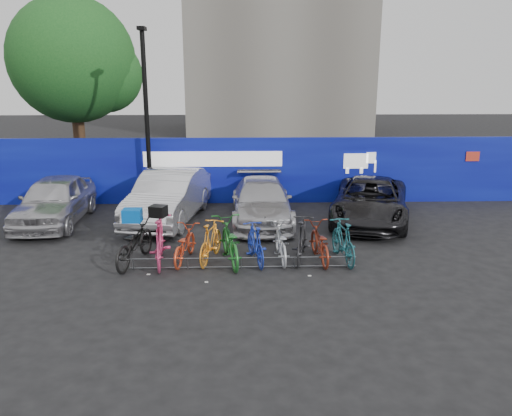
{
  "coord_description": "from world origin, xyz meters",
  "views": [
    {
      "loc": [
        0.0,
        -11.96,
        4.53
      ],
      "look_at": [
        0.44,
        2.0,
        0.84
      ],
      "focal_mm": 35.0,
      "sensor_mm": 36.0,
      "label": 1
    }
  ],
  "objects_px": {
    "car_2": "(262,201)",
    "bike_7": "(302,239)",
    "car_0": "(55,200)",
    "bike_0": "(134,243)",
    "bike_rack": "(241,262)",
    "lamppost": "(147,115)",
    "bike_8": "(319,243)",
    "bike_9": "(343,241)",
    "tree": "(79,63)",
    "car_3": "(370,201)",
    "bike_6": "(280,242)",
    "bike_3": "(211,242)",
    "bike_1": "(160,240)",
    "bike_4": "(229,242)",
    "bike_5": "(255,243)",
    "car_1": "(169,196)",
    "bike_2": "(184,244)"
  },
  "relations": [
    {
      "from": "tree",
      "to": "bike_6",
      "type": "distance_m",
      "value": 13.52
    },
    {
      "from": "car_0",
      "to": "bike_8",
      "type": "bearing_deg",
      "value": -26.21
    },
    {
      "from": "bike_3",
      "to": "bike_9",
      "type": "bearing_deg",
      "value": -167.6
    },
    {
      "from": "car_0",
      "to": "bike_6",
      "type": "relative_size",
      "value": 2.51
    },
    {
      "from": "bike_0",
      "to": "car_3",
      "type": "bearing_deg",
      "value": -139.98
    },
    {
      "from": "bike_5",
      "to": "bike_8",
      "type": "relative_size",
      "value": 0.92
    },
    {
      "from": "car_0",
      "to": "bike_0",
      "type": "distance_m",
      "value": 4.87
    },
    {
      "from": "tree",
      "to": "lamppost",
      "type": "xyz_separation_m",
      "value": [
        3.57,
        -4.66,
        -1.8
      ]
    },
    {
      "from": "tree",
      "to": "bike_0",
      "type": "bearing_deg",
      "value": -68.04
    },
    {
      "from": "bike_0",
      "to": "bike_3",
      "type": "distance_m",
      "value": 1.9
    },
    {
      "from": "bike_rack",
      "to": "car_2",
      "type": "bearing_deg",
      "value": 80.85
    },
    {
      "from": "bike_3",
      "to": "bike_4",
      "type": "bearing_deg",
      "value": -178.71
    },
    {
      "from": "bike_6",
      "to": "car_2",
      "type": "bearing_deg",
      "value": -87.83
    },
    {
      "from": "tree",
      "to": "lamppost",
      "type": "relative_size",
      "value": 1.28
    },
    {
      "from": "bike_rack",
      "to": "bike_2",
      "type": "relative_size",
      "value": 3.28
    },
    {
      "from": "tree",
      "to": "bike_4",
      "type": "distance_m",
      "value": 12.91
    },
    {
      "from": "bike_4",
      "to": "bike_5",
      "type": "height_order",
      "value": "bike_4"
    },
    {
      "from": "bike_3",
      "to": "car_0",
      "type": "bearing_deg",
      "value": -20.3
    },
    {
      "from": "tree",
      "to": "bike_5",
      "type": "distance_m",
      "value": 13.28
    },
    {
      "from": "bike_8",
      "to": "bike_0",
      "type": "bearing_deg",
      "value": -3.67
    },
    {
      "from": "lamppost",
      "to": "car_3",
      "type": "height_order",
      "value": "lamppost"
    },
    {
      "from": "car_2",
      "to": "bike_7",
      "type": "xyz_separation_m",
      "value": [
        0.87,
        -3.52,
        -0.11
      ]
    },
    {
      "from": "car_0",
      "to": "lamppost",
      "type": "bearing_deg",
      "value": 33.63
    },
    {
      "from": "bike_rack",
      "to": "bike_1",
      "type": "height_order",
      "value": "bike_1"
    },
    {
      "from": "bike_0",
      "to": "car_2",
      "type": "bearing_deg",
      "value": -119.76
    },
    {
      "from": "car_1",
      "to": "bike_2",
      "type": "bearing_deg",
      "value": -67.25
    },
    {
      "from": "bike_4",
      "to": "bike_9",
      "type": "bearing_deg",
      "value": 168.94
    },
    {
      "from": "tree",
      "to": "car_2",
      "type": "height_order",
      "value": "tree"
    },
    {
      "from": "car_2",
      "to": "bike_8",
      "type": "height_order",
      "value": "car_2"
    },
    {
      "from": "lamppost",
      "to": "car_2",
      "type": "height_order",
      "value": "lamppost"
    },
    {
      "from": "bike_rack",
      "to": "bike_6",
      "type": "xyz_separation_m",
      "value": [
        0.99,
        0.6,
        0.3
      ]
    },
    {
      "from": "car_3",
      "to": "bike_8",
      "type": "xyz_separation_m",
      "value": [
        -2.17,
        -3.48,
        -0.2
      ]
    },
    {
      "from": "car_3",
      "to": "bike_7",
      "type": "relative_size",
      "value": 2.68
    },
    {
      "from": "bike_6",
      "to": "bike_7",
      "type": "bearing_deg",
      "value": 175.19
    },
    {
      "from": "bike_3",
      "to": "bike_0",
      "type": "bearing_deg",
      "value": 17.6
    },
    {
      "from": "car_3",
      "to": "bike_4",
      "type": "height_order",
      "value": "car_3"
    },
    {
      "from": "bike_3",
      "to": "bike_7",
      "type": "relative_size",
      "value": 0.94
    },
    {
      "from": "lamppost",
      "to": "car_2",
      "type": "xyz_separation_m",
      "value": [
        3.86,
        -1.9,
        -2.6
      ]
    },
    {
      "from": "bike_1",
      "to": "bike_5",
      "type": "relative_size",
      "value": 1.22
    },
    {
      "from": "lamppost",
      "to": "bike_8",
      "type": "xyz_separation_m",
      "value": [
        5.17,
        -5.49,
        -2.79
      ]
    },
    {
      "from": "car_3",
      "to": "bike_5",
      "type": "relative_size",
      "value": 2.94
    },
    {
      "from": "bike_1",
      "to": "bike_9",
      "type": "height_order",
      "value": "bike_1"
    },
    {
      "from": "bike_7",
      "to": "bike_9",
      "type": "height_order",
      "value": "bike_7"
    },
    {
      "from": "car_2",
      "to": "car_3",
      "type": "bearing_deg",
      "value": -1.94
    },
    {
      "from": "lamppost",
      "to": "car_0",
      "type": "bearing_deg",
      "value": -144.76
    },
    {
      "from": "bike_rack",
      "to": "bike_0",
      "type": "relative_size",
      "value": 2.72
    },
    {
      "from": "car_2",
      "to": "bike_1",
      "type": "xyz_separation_m",
      "value": [
        -2.67,
        -3.7,
        -0.05
      ]
    },
    {
      "from": "tree",
      "to": "car_1",
      "type": "relative_size",
      "value": 1.6
    },
    {
      "from": "car_2",
      "to": "bike_1",
      "type": "distance_m",
      "value": 4.57
    },
    {
      "from": "bike_4",
      "to": "bike_5",
      "type": "xyz_separation_m",
      "value": [
        0.65,
        -0.03,
        -0.05
      ]
    }
  ]
}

